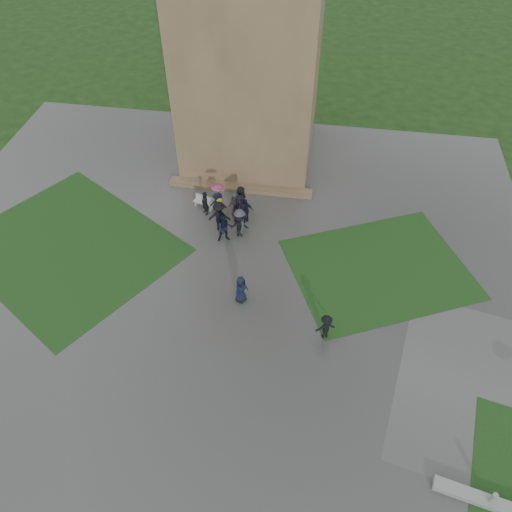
# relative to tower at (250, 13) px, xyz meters

# --- Properties ---
(ground) EXTENTS (120.00, 120.00, 0.00)m
(ground) POSITION_rel_tower_xyz_m (0.00, -15.00, -9.00)
(ground) COLOR black
(plaza) EXTENTS (34.00, 34.00, 0.02)m
(plaza) POSITION_rel_tower_xyz_m (0.00, -13.00, -8.99)
(plaza) COLOR #393936
(plaza) RESTS_ON ground
(lawn_inset_left) EXTENTS (14.10, 13.46, 0.01)m
(lawn_inset_left) POSITION_rel_tower_xyz_m (-8.50, -11.00, -8.97)
(lawn_inset_left) COLOR #153613
(lawn_inset_left) RESTS_ON plaza
(lawn_inset_right) EXTENTS (11.12, 10.15, 0.01)m
(lawn_inset_right) POSITION_rel_tower_xyz_m (8.50, -10.00, -8.97)
(lawn_inset_right) COLOR #153613
(lawn_inset_right) RESTS_ON plaza
(tower) EXTENTS (8.00, 8.00, 18.00)m
(tower) POSITION_rel_tower_xyz_m (0.00, 0.00, 0.00)
(tower) COLOR brown
(tower) RESTS_ON ground
(tower_plinth) EXTENTS (9.00, 0.80, 0.22)m
(tower_plinth) POSITION_rel_tower_xyz_m (0.00, -4.40, -8.87)
(tower_plinth) COLOR brown
(tower_plinth) RESTS_ON plaza
(bench) EXTENTS (1.35, 0.78, 0.75)m
(bench) POSITION_rel_tower_xyz_m (-1.82, -6.44, -8.60)
(bench) COLOR #B7B6B1
(bench) RESTS_ON plaza
(visitor_cluster) EXTENTS (3.20, 3.44, 2.48)m
(visitor_cluster) POSITION_rel_tower_xyz_m (0.10, -7.75, -8.01)
(visitor_cluster) COLOR black
(visitor_cluster) RESTS_ON plaza
(pedestrian_mid) EXTENTS (0.88, 0.96, 1.62)m
(pedestrian_mid) POSITION_rel_tower_xyz_m (1.61, -13.20, -8.17)
(pedestrian_mid) COLOR black
(pedestrian_mid) RESTS_ON plaza
(pedestrian_near) EXTENTS (1.05, 0.81, 1.45)m
(pedestrian_near) POSITION_rel_tower_xyz_m (5.86, -14.78, -8.25)
(pedestrian_near) COLOR black
(pedestrian_near) RESTS_ON plaza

